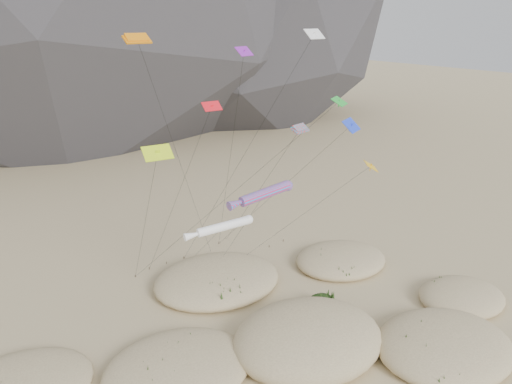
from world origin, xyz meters
The scene contains 9 objects.
ground centered at (0.00, 0.00, 0.00)m, with size 500.00×500.00×0.00m, color #CCB789.
dunes centered at (-1.87, 3.48, 0.70)m, with size 52.30×37.65×4.32m.
dune_grass centered at (-1.39, 3.92, 0.85)m, with size 45.26×27.72×1.58m.
kite_stakes centered at (1.65, 23.91, 0.15)m, with size 20.22×6.61×0.30m.
rainbow_tube_kite centered at (1.36, 10.63, 12.44)m, with size 7.51×11.49×13.27m.
white_tube_kite centered at (-2.84, 11.39, 9.71)m, with size 7.31×14.73×10.40m.
orange_parafoil centered at (-7.96, 15.77, 26.21)m, with size 12.27×10.23×27.08m.
multi_parafoil centered at (3.95, 8.82, 18.51)m, with size 3.63×19.84×19.25m.
delta_kites centered at (4.32, 11.47, 19.16)m, with size 25.74×22.63×27.24m.
Camera 1 is at (-22.93, -26.85, 28.11)m, focal length 35.00 mm.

